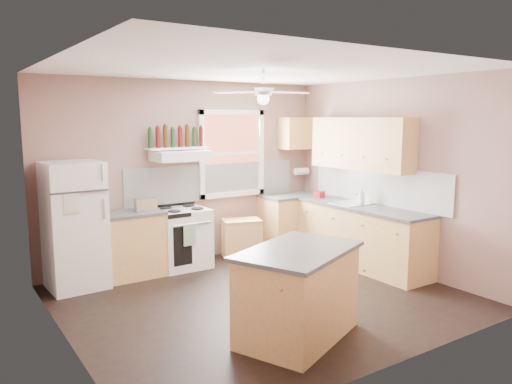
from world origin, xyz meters
TOP-DOWN VIEW (x-y plane):
  - floor at (0.00, 0.00)m, footprint 4.50×4.50m
  - ceiling at (0.00, 0.00)m, footprint 4.50×4.50m
  - wall_back at (0.00, 2.02)m, footprint 4.50×0.05m
  - wall_right at (2.27, 0.00)m, footprint 0.05×4.00m
  - wall_left at (-2.27, 0.00)m, footprint 0.05×4.00m
  - backsplash_back at (0.45, 1.99)m, footprint 2.90×0.03m
  - backsplash_right at (2.23, 0.30)m, footprint 0.03×2.60m
  - window_view at (0.75, 1.98)m, footprint 1.00×0.02m
  - window_frame at (0.75, 1.96)m, footprint 1.16×0.07m
  - refrigerator at (-1.76, 1.64)m, footprint 0.71×0.69m
  - base_cabinet_left at (-1.06, 1.70)m, footprint 0.90×0.60m
  - counter_left at (-1.06, 1.70)m, footprint 0.92×0.62m
  - toaster at (-0.83, 1.62)m, footprint 0.30×0.19m
  - stove at (-0.25, 1.70)m, footprint 0.72×0.65m
  - range_hood at (-0.23, 1.75)m, footprint 0.78×0.50m
  - bottle_shelf at (-0.23, 1.87)m, footprint 0.90×0.26m
  - cart at (0.73, 1.65)m, footprint 0.67×0.55m
  - base_cabinet_corner at (1.75, 1.70)m, footprint 1.00×0.60m
  - base_cabinet_right at (1.95, 0.30)m, footprint 0.60×2.20m
  - counter_corner at (1.75, 1.70)m, footprint 1.02×0.62m
  - counter_right at (1.94, 0.30)m, footprint 0.62×2.22m
  - sink at (1.94, 0.50)m, footprint 0.55×0.45m
  - faucet at (2.10, 0.50)m, footprint 0.03×0.03m
  - upper_cabinet_right at (2.08, 0.50)m, footprint 0.33×1.80m
  - upper_cabinet_corner at (1.95, 1.83)m, footprint 0.60×0.33m
  - paper_towel at (2.07, 1.86)m, footprint 0.26×0.12m
  - island at (-0.32, -1.08)m, footprint 1.43×1.19m
  - island_top at (-0.32, -1.08)m, footprint 1.52×1.29m
  - ceiling_fan_hub at (0.00, 0.00)m, footprint 0.20×0.20m
  - soap_bottle at (2.03, 0.41)m, footprint 0.12×0.12m
  - red_caddy at (1.90, 1.20)m, footprint 0.21×0.17m
  - wine_bottles at (-0.23, 1.87)m, footprint 0.86×0.06m

SIDE VIEW (x-z plane):
  - floor at x=0.00m, z-range 0.00..0.00m
  - cart at x=0.73m, z-range 0.00..0.58m
  - base_cabinet_left at x=-1.06m, z-range 0.00..0.86m
  - stove at x=-0.25m, z-range 0.00..0.86m
  - base_cabinet_corner at x=1.75m, z-range 0.00..0.86m
  - base_cabinet_right at x=1.95m, z-range 0.00..0.86m
  - island at x=-0.32m, z-range 0.00..0.86m
  - refrigerator at x=-1.76m, z-range 0.00..1.62m
  - counter_left at x=-1.06m, z-range 0.86..0.90m
  - counter_corner at x=1.75m, z-range 0.86..0.90m
  - counter_right at x=1.94m, z-range 0.86..0.90m
  - island_top at x=-0.32m, z-range 0.86..0.90m
  - sink at x=1.94m, z-range 0.88..0.91m
  - red_caddy at x=1.90m, z-range 0.90..1.00m
  - faucet at x=2.10m, z-range 0.90..1.04m
  - toaster at x=-0.83m, z-range 0.90..1.08m
  - soap_bottle at x=2.03m, z-range 0.90..1.15m
  - backsplash_back at x=0.45m, z-range 0.90..1.45m
  - backsplash_right at x=2.23m, z-range 0.90..1.45m
  - paper_towel at x=2.07m, z-range 1.19..1.31m
  - wall_back at x=0.00m, z-range 0.00..2.70m
  - wall_right at x=2.27m, z-range 0.00..2.70m
  - wall_left at x=-2.27m, z-range 0.00..2.70m
  - window_view at x=0.75m, z-range 1.00..2.20m
  - window_frame at x=0.75m, z-range 0.92..2.28m
  - range_hood at x=-0.23m, z-range 1.55..1.69m
  - bottle_shelf at x=-0.23m, z-range 1.71..1.73m
  - upper_cabinet_right at x=2.08m, z-range 1.40..2.16m
  - wine_bottles at x=-0.23m, z-range 1.72..2.03m
  - upper_cabinet_corner at x=1.95m, z-range 1.64..2.16m
  - ceiling_fan_hub at x=0.00m, z-range 2.41..2.49m
  - ceiling at x=0.00m, z-range 2.70..2.70m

